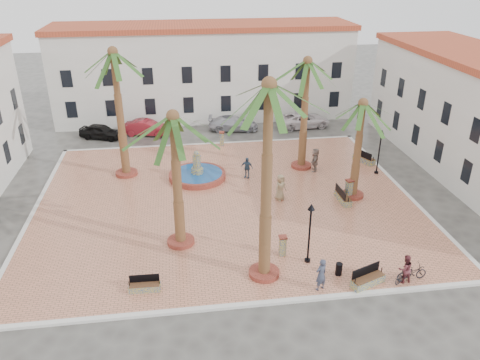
# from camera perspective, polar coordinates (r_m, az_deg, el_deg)

# --- Properties ---
(ground) EXTENTS (120.00, 120.00, 0.00)m
(ground) POSITION_cam_1_polar(r_m,az_deg,el_deg) (33.00, -1.72, -2.61)
(ground) COLOR #56544F
(ground) RESTS_ON ground
(plaza) EXTENTS (26.00, 22.00, 0.15)m
(plaza) POSITION_cam_1_polar(r_m,az_deg,el_deg) (32.97, -1.72, -2.49)
(plaza) COLOR tan
(plaza) RESTS_ON ground
(kerb_n) EXTENTS (26.30, 0.30, 0.16)m
(kerb_n) POSITION_cam_1_polar(r_m,az_deg,el_deg) (42.93, -3.36, 4.41)
(kerb_n) COLOR silver
(kerb_n) RESTS_ON ground
(kerb_s) EXTENTS (26.30, 0.30, 0.16)m
(kerb_s) POSITION_cam_1_polar(r_m,az_deg,el_deg) (23.92, 1.31, -14.93)
(kerb_s) COLOR silver
(kerb_s) RESTS_ON ground
(kerb_e) EXTENTS (0.30, 22.30, 0.16)m
(kerb_e) POSITION_cam_1_polar(r_m,az_deg,el_deg) (36.53, 18.99, -1.02)
(kerb_e) COLOR silver
(kerb_e) RESTS_ON ground
(kerb_w) EXTENTS (0.30, 22.30, 0.16)m
(kerb_w) POSITION_cam_1_polar(r_m,az_deg,el_deg) (34.31, -23.89, -3.69)
(kerb_w) COLOR silver
(kerb_w) RESTS_ON ground
(building_north) EXTENTS (30.40, 7.40, 9.50)m
(building_north) POSITION_cam_1_polar(r_m,az_deg,el_deg) (50.17, -4.40, 13.12)
(building_north) COLOR silver
(building_north) RESTS_ON ground
(fountain) EXTENTS (4.36, 4.36, 2.25)m
(fountain) POSITION_cam_1_polar(r_m,az_deg,el_deg) (36.08, -5.22, 0.70)
(fountain) COLOR #973B2D
(fountain) RESTS_ON plaza
(palm_nw) EXTENTS (5.52, 5.52, 9.83)m
(palm_nw) POSITION_cam_1_polar(r_m,az_deg,el_deg) (35.07, -15.08, 13.30)
(palm_nw) COLOR #973B2D
(palm_nw) RESTS_ON plaza
(palm_sw) EXTENTS (5.28, 5.28, 8.26)m
(palm_sw) POSITION_cam_1_polar(r_m,az_deg,el_deg) (25.26, -8.08, 5.81)
(palm_sw) COLOR #973B2D
(palm_sw) RESTS_ON plaza
(palm_s) EXTENTS (5.37, 5.37, 10.72)m
(palm_s) POSITION_cam_1_polar(r_m,az_deg,el_deg) (21.41, 3.51, 8.92)
(palm_s) COLOR #973B2D
(palm_s) RESTS_ON plaza
(palm_e) EXTENTS (4.97, 4.97, 7.17)m
(palm_e) POSITION_cam_1_polar(r_m,az_deg,el_deg) (32.06, 14.63, 7.68)
(palm_e) COLOR #973B2D
(palm_e) RESTS_ON plaza
(palm_ne) EXTENTS (5.29, 5.29, 8.88)m
(palm_ne) POSITION_cam_1_polar(r_m,az_deg,el_deg) (35.90, 8.17, 12.76)
(palm_ne) COLOR #973B2D
(palm_ne) RESTS_ON plaza
(bench_s) EXTENTS (1.62, 0.54, 0.85)m
(bench_s) POSITION_cam_1_polar(r_m,az_deg,el_deg) (24.97, -11.54, -12.60)
(bench_s) COLOR #7A7A59
(bench_s) RESTS_ON plaza
(bench_se) EXTENTS (2.01, 1.26, 1.02)m
(bench_se) POSITION_cam_1_polar(r_m,az_deg,el_deg) (25.70, 15.30, -11.67)
(bench_se) COLOR #7A7A59
(bench_se) RESTS_ON plaza
(bench_e) EXTENTS (0.66, 1.95, 1.02)m
(bench_e) POSITION_cam_1_polar(r_m,az_deg,el_deg) (33.32, 12.42, -2.11)
(bench_e) COLOR #7A7A59
(bench_e) RESTS_ON plaza
(bench_ne) EXTENTS (1.42, 2.07, 1.06)m
(bench_ne) POSITION_cam_1_polar(r_m,az_deg,el_deg) (40.07, 14.86, 2.53)
(bench_ne) COLOR #7A7A59
(bench_ne) RESTS_ON plaza
(lamppost_s) EXTENTS (0.40, 0.40, 3.69)m
(lamppost_s) POSITION_cam_1_polar(r_m,az_deg,el_deg) (25.55, 8.56, -5.21)
(lamppost_s) COLOR black
(lamppost_s) RESTS_ON plaza
(lamppost_e) EXTENTS (0.39, 0.39, 3.62)m
(lamppost_e) POSITION_cam_1_polar(r_m,az_deg,el_deg) (37.46, 16.72, 4.21)
(lamppost_e) COLOR black
(lamppost_e) RESTS_ON plaza
(bollard_se) EXTENTS (0.45, 0.45, 1.25)m
(bollard_se) POSITION_cam_1_polar(r_m,az_deg,el_deg) (26.90, 5.22, -7.94)
(bollard_se) COLOR #7A7A59
(bollard_se) RESTS_ON plaza
(bollard_n) EXTENTS (0.50, 0.50, 1.27)m
(bollard_n) POSITION_cam_1_polar(r_m,az_deg,el_deg) (42.18, -2.23, 5.10)
(bollard_n) COLOR #7A7A59
(bollard_n) RESTS_ON plaza
(bollard_e) EXTENTS (0.59, 0.59, 1.38)m
(bollard_e) POSITION_cam_1_polar(r_m,az_deg,el_deg) (33.74, 13.14, -1.01)
(bollard_e) COLOR #7A7A59
(bollard_e) RESTS_ON plaza
(litter_bin) EXTENTS (0.36, 0.36, 0.70)m
(litter_bin) POSITION_cam_1_polar(r_m,az_deg,el_deg) (26.01, 11.96, -10.58)
(litter_bin) COLOR black
(litter_bin) RESTS_ON plaza
(cyclist_a) EXTENTS (0.79, 0.67, 1.84)m
(cyclist_a) POSITION_cam_1_polar(r_m,az_deg,el_deg) (24.50, 9.85, -11.28)
(cyclist_a) COLOR #393E53
(cyclist_a) RESTS_ON plaza
(bicycle_a) EXTENTS (1.76, 0.77, 0.90)m
(bicycle_a) POSITION_cam_1_polar(r_m,az_deg,el_deg) (26.63, 20.20, -10.56)
(bicycle_a) COLOR black
(bicycle_a) RESTS_ON plaza
(cyclist_b) EXTENTS (0.84, 0.69, 1.62)m
(cyclist_b) POSITION_cam_1_polar(r_m,az_deg,el_deg) (26.16, 19.48, -10.16)
(cyclist_b) COLOR maroon
(cyclist_b) RESTS_ON plaza
(bicycle_b) EXTENTS (1.52, 1.11, 0.91)m
(bicycle_b) POSITION_cam_1_polar(r_m,az_deg,el_deg) (26.38, 19.41, -10.79)
(bicycle_b) COLOR black
(bicycle_b) RESTS_ON plaza
(pedestrian_fountain_a) EXTENTS (1.11, 1.01, 1.90)m
(pedestrian_fountain_a) POSITION_cam_1_polar(r_m,az_deg,el_deg) (32.60, 4.95, -0.90)
(pedestrian_fountain_a) COLOR #8B7554
(pedestrian_fountain_a) RESTS_ON plaza
(pedestrian_fountain_b) EXTENTS (1.05, 0.84, 1.67)m
(pedestrian_fountain_b) POSITION_cam_1_polar(r_m,az_deg,el_deg) (35.79, 0.84, 1.52)
(pedestrian_fountain_b) COLOR #364E65
(pedestrian_fountain_b) RESTS_ON plaza
(pedestrian_north) EXTENTS (0.69, 1.09, 1.62)m
(pedestrian_north) POSITION_cam_1_polar(r_m,az_deg,el_deg) (40.52, -8.09, 4.20)
(pedestrian_north) COLOR #56565B
(pedestrian_north) RESTS_ON plaza
(pedestrian_east) EXTENTS (1.12, 1.85, 1.90)m
(pedestrian_east) POSITION_cam_1_polar(r_m,az_deg,el_deg) (37.37, 9.15, 2.47)
(pedestrian_east) COLOR gray
(pedestrian_east) RESTS_ON plaza
(car_black) EXTENTS (4.35, 2.92, 1.38)m
(car_black) POSITION_cam_1_polar(r_m,az_deg,el_deg) (46.10, -16.58, 5.69)
(car_black) COLOR black
(car_black) RESTS_ON ground
(car_red) EXTENTS (4.72, 2.61, 1.48)m
(car_red) POSITION_cam_1_polar(r_m,az_deg,el_deg) (45.95, -11.28, 6.28)
(car_red) COLOR maroon
(car_red) RESTS_ON ground
(car_silver) EXTENTS (5.07, 2.63, 1.41)m
(car_silver) POSITION_cam_1_polar(r_m,az_deg,el_deg) (46.40, -0.83, 6.93)
(car_silver) COLOR #B0B1BA
(car_silver) RESTS_ON ground
(car_white) EXTENTS (5.48, 2.98, 1.46)m
(car_white) POSITION_cam_1_polar(r_m,az_deg,el_deg) (47.70, 7.78, 7.26)
(car_white) COLOR silver
(car_white) RESTS_ON ground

